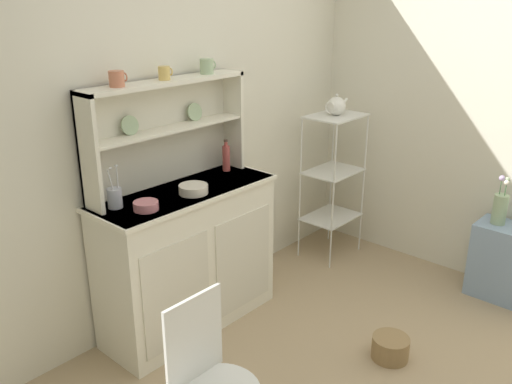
# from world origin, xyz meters

# --- Properties ---
(wall_back) EXTENTS (3.84, 0.05, 2.50)m
(wall_back) POSITION_xyz_m (0.00, 1.62, 1.25)
(wall_back) COLOR silver
(wall_back) RESTS_ON ground
(hutch_cabinet) EXTENTS (1.17, 0.45, 0.91)m
(hutch_cabinet) POSITION_xyz_m (-0.22, 1.37, 0.46)
(hutch_cabinet) COLOR silver
(hutch_cabinet) RESTS_ON ground
(hutch_shelf_unit) EXTENTS (1.09, 0.18, 0.63)m
(hutch_shelf_unit) POSITION_xyz_m (-0.22, 1.53, 1.28)
(hutch_shelf_unit) COLOR silver
(hutch_shelf_unit) RESTS_ON hutch_cabinet
(bakers_rack) EXTENTS (0.44, 0.33, 1.14)m
(bakers_rack) POSITION_xyz_m (1.20, 1.28, 0.72)
(bakers_rack) COLOR silver
(bakers_rack) RESTS_ON ground
(side_shelf_blue) EXTENTS (0.28, 0.48, 0.53)m
(side_shelf_blue) POSITION_xyz_m (1.44, -0.03, 0.26)
(side_shelf_blue) COLOR #849EBC
(side_shelf_blue) RESTS_ON ground
(wire_chair) EXTENTS (0.36, 0.36, 0.85)m
(wire_chair) POSITION_xyz_m (-0.93, 0.44, 0.52)
(wire_chair) COLOR white
(wire_chair) RESTS_ON ground
(floor_basket) EXTENTS (0.21, 0.21, 0.14)m
(floor_basket) POSITION_xyz_m (0.31, 0.23, 0.07)
(floor_basket) COLOR #93754C
(floor_basket) RESTS_ON ground
(cup_terracotta_0) EXTENTS (0.09, 0.08, 0.08)m
(cup_terracotta_0) POSITION_xyz_m (-0.54, 1.49, 1.58)
(cup_terracotta_0) COLOR #C67556
(cup_terracotta_0) RESTS_ON hutch_shelf_unit
(cup_gold_1) EXTENTS (0.08, 0.07, 0.08)m
(cup_gold_1) POSITION_xyz_m (-0.22, 1.49, 1.58)
(cup_gold_1) COLOR #DBB760
(cup_gold_1) RESTS_ON hutch_shelf_unit
(cup_sage_2) EXTENTS (0.10, 0.08, 0.09)m
(cup_sage_2) POSITION_xyz_m (0.10, 1.49, 1.59)
(cup_sage_2) COLOR #9EB78E
(cup_sage_2) RESTS_ON hutch_shelf_unit
(bowl_mixing_large) EXTENTS (0.14, 0.14, 0.05)m
(bowl_mixing_large) POSITION_xyz_m (-0.56, 1.29, 0.93)
(bowl_mixing_large) COLOR #D17A84
(bowl_mixing_large) RESTS_ON hutch_cabinet
(bowl_floral_medium) EXTENTS (0.17, 0.17, 0.05)m
(bowl_floral_medium) POSITION_xyz_m (-0.22, 1.29, 0.93)
(bowl_floral_medium) COLOR silver
(bowl_floral_medium) RESTS_ON hutch_cabinet
(jam_bottle) EXTENTS (0.05, 0.05, 0.21)m
(jam_bottle) POSITION_xyz_m (0.21, 1.45, 0.99)
(jam_bottle) COLOR #B74C47
(jam_bottle) RESTS_ON hutch_cabinet
(utensil_jar) EXTENTS (0.08, 0.08, 0.24)m
(utensil_jar) POSITION_xyz_m (-0.65, 1.45, 0.96)
(utensil_jar) COLOR #B2B7C6
(utensil_jar) RESTS_ON hutch_cabinet
(porcelain_teapot) EXTENTS (0.23, 0.14, 0.16)m
(porcelain_teapot) POSITION_xyz_m (1.20, 1.28, 1.21)
(porcelain_teapot) COLOR white
(porcelain_teapot) RESTS_ON bakers_rack
(flower_vase) EXTENTS (0.09, 0.09, 0.34)m
(flower_vase) POSITION_xyz_m (1.44, 0.09, 0.65)
(flower_vase) COLOR #9EB78E
(flower_vase) RESTS_ON side_shelf_blue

